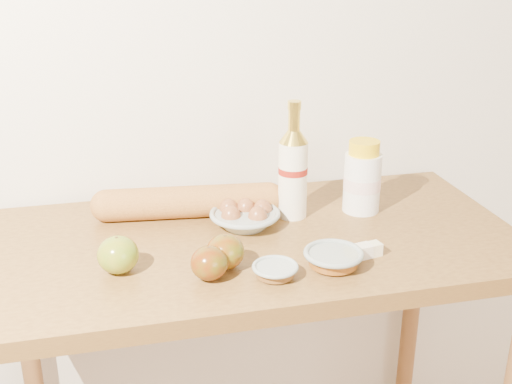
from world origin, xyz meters
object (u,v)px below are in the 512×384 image
table (253,285)px  bourbon_bottle (293,171)px  egg_bowl (245,216)px  baguette (189,202)px  cream_bottle (362,179)px

table → bourbon_bottle: (0.12, 0.09, 0.24)m
egg_bowl → baguette: bearing=145.4°
table → baguette: size_ratio=2.57×
bourbon_bottle → baguette: bourbon_bottle is taller
table → cream_bottle: 0.37m
cream_bottle → egg_bowl: (-0.30, -0.02, -0.06)m
bourbon_bottle → egg_bowl: (-0.12, -0.03, -0.09)m
bourbon_bottle → cream_bottle: (0.17, -0.01, -0.03)m
cream_bottle → baguette: cream_bottle is taller
egg_bowl → cream_bottle: bearing=4.7°
egg_bowl → baguette: (-0.12, 0.08, 0.01)m
table → cream_bottle: cream_bottle is taller
bourbon_bottle → cream_bottle: bearing=-19.7°
bourbon_bottle → table: bearing=-159.7°
baguette → egg_bowl: bearing=-28.5°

